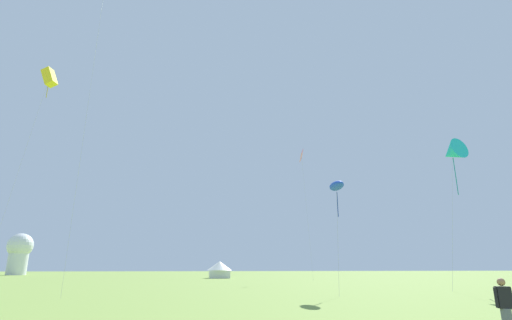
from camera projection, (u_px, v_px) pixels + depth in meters
The scene contains 7 objects.
kite_yellow_box at pixel (49, 78), 37.29m from camera, with size 2.99×1.98×20.86m.
kite_cyan_delta at pixel (452, 152), 37.20m from camera, with size 3.64×2.66×14.04m.
kite_pink_diamond at pixel (302, 157), 66.11m from camera, with size 1.21×2.76×21.92m.
kite_blue_parafoil at pixel (337, 186), 30.79m from camera, with size 1.45×2.80×8.74m.
person_spectator at pixel (506, 310), 10.92m from camera, with size 0.57×0.31×1.73m.
festival_tent_right at pixel (219, 269), 72.79m from camera, with size 4.78×4.78×3.11m.
observatory_dome at pixel (19, 252), 101.85m from camera, with size 6.40×6.40×10.80m.
Camera 1 is at (-5.73, -4.61, 2.04)m, focal length 26.85 mm.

